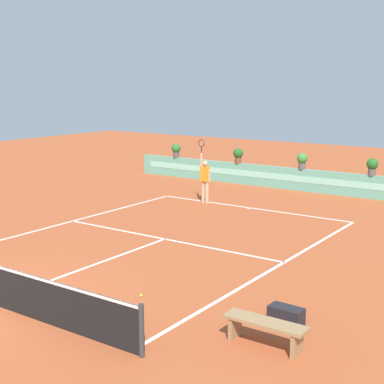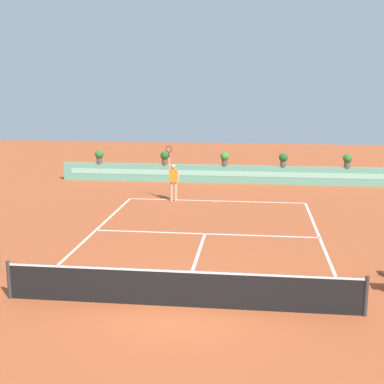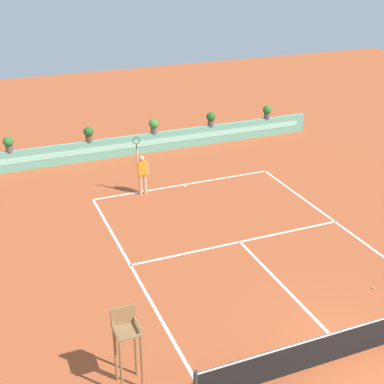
% 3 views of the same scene
% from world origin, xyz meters
% --- Properties ---
extents(ground_plane, '(60.00, 60.00, 0.00)m').
position_xyz_m(ground_plane, '(0.00, 6.00, 0.00)').
color(ground_plane, '#A84C28').
extents(court_lines, '(8.32, 11.94, 0.01)m').
position_xyz_m(court_lines, '(0.00, 6.72, 0.00)').
color(court_lines, white).
rests_on(court_lines, ground).
extents(net, '(8.92, 0.10, 1.00)m').
position_xyz_m(net, '(0.00, 0.00, 0.51)').
color(net, '#333333').
rests_on(net, ground).
extents(back_wall_barrier, '(18.00, 0.21, 1.00)m').
position_xyz_m(back_wall_barrier, '(0.00, 16.39, 0.50)').
color(back_wall_barrier, '#60A88E').
rests_on(back_wall_barrier, ground).
extents(tennis_player, '(0.62, 0.25, 2.58)m').
position_xyz_m(tennis_player, '(-1.99, 11.67, 1.05)').
color(tennis_player, tan).
rests_on(tennis_player, ground).
extents(tennis_ball_near_baseline, '(0.07, 0.07, 0.07)m').
position_xyz_m(tennis_ball_near_baseline, '(2.54, 2.21, 0.03)').
color(tennis_ball_near_baseline, '#CCE033').
rests_on(tennis_ball_near_baseline, ground).
extents(potted_plant_centre, '(0.48, 0.48, 0.72)m').
position_xyz_m(potted_plant_centre, '(0.13, 16.39, 1.41)').
color(potted_plant_centre, '#514C47').
rests_on(potted_plant_centre, back_wall_barrier).
extents(potted_plant_far_left, '(0.48, 0.48, 0.72)m').
position_xyz_m(potted_plant_far_left, '(-6.92, 16.39, 1.41)').
color(potted_plant_far_left, '#514C47').
rests_on(potted_plant_far_left, back_wall_barrier).
extents(potted_plant_right, '(0.48, 0.48, 0.72)m').
position_xyz_m(potted_plant_right, '(3.29, 16.39, 1.41)').
color(potted_plant_right, '#514C47').
rests_on(potted_plant_right, back_wall_barrier).
extents(potted_plant_far_right, '(0.48, 0.48, 0.72)m').
position_xyz_m(potted_plant_far_right, '(6.65, 16.39, 1.41)').
color(potted_plant_far_right, '#514C47').
rests_on(potted_plant_far_right, back_wall_barrier).
extents(potted_plant_left, '(0.48, 0.48, 0.72)m').
position_xyz_m(potted_plant_left, '(-3.19, 16.39, 1.41)').
color(potted_plant_left, brown).
rests_on(potted_plant_left, back_wall_barrier).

